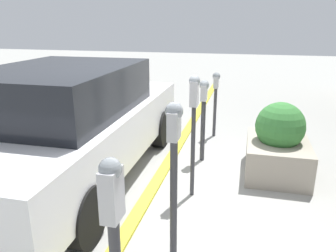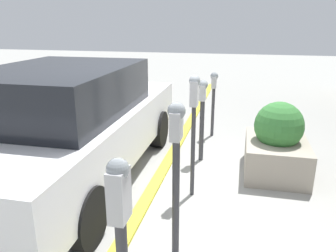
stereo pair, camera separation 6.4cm
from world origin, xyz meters
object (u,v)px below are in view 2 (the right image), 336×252
at_px(parking_meter_fourth, 202,107).
at_px(parking_meter_nearest, 122,247).
at_px(planter_box, 277,145).
at_px(parking_meter_farthest, 214,91).
at_px(parking_meter_second, 176,154).
at_px(parked_car_front, 68,122).
at_px(parking_meter_middle, 194,112).

bearing_deg(parking_meter_fourth, parking_meter_nearest, -179.96).
distance_m(parking_meter_nearest, parking_meter_fourth, 3.56).
bearing_deg(planter_box, parking_meter_farthest, 36.18).
relative_size(parking_meter_second, parking_meter_fourth, 1.16).
relative_size(parking_meter_fourth, parked_car_front, 0.28).
bearing_deg(parking_meter_farthest, parking_meter_nearest, 179.32).
bearing_deg(parking_meter_middle, parking_meter_nearest, 179.21).
bearing_deg(parking_meter_nearest, planter_box, -18.94).
bearing_deg(parking_meter_fourth, parking_meter_farthest, -2.72).
bearing_deg(parking_meter_middle, parked_car_front, 85.79).
xyz_separation_m(parking_meter_nearest, parked_car_front, (2.53, 1.76, -0.16)).
bearing_deg(parking_meter_fourth, planter_box, -101.57).
xyz_separation_m(parking_meter_second, parking_meter_middle, (1.20, 0.03, 0.07)).
height_order(parking_meter_fourth, planter_box, parking_meter_fourth).
distance_m(parking_meter_nearest, parking_meter_second, 1.20).
height_order(parking_meter_middle, parked_car_front, parked_car_front).
xyz_separation_m(parking_meter_nearest, parking_meter_farthest, (4.80, -0.06, -0.08)).
height_order(parking_meter_second, parking_meter_fourth, parking_meter_second).
relative_size(parking_meter_nearest, planter_box, 1.30).
bearing_deg(parking_meter_nearest, parking_meter_farthest, -0.68).
bearing_deg(parked_car_front, parking_meter_fourth, -60.07).
height_order(parking_meter_middle, planter_box, parking_meter_middle).
bearing_deg(planter_box, parking_meter_nearest, 161.06).
distance_m(parking_meter_fourth, parked_car_front, 2.03).
height_order(parking_meter_second, parking_meter_farthest, parking_meter_second).
height_order(parking_meter_farthest, parked_car_front, parked_car_front).
height_order(parking_meter_nearest, planter_box, parking_meter_nearest).
height_order(parking_meter_middle, parking_meter_farthest, parking_meter_middle).
height_order(parking_meter_nearest, parking_meter_fourth, parking_meter_nearest).
xyz_separation_m(parking_meter_middle, parked_car_front, (0.13, 1.79, -0.30)).
xyz_separation_m(parking_meter_farthest, parked_car_front, (-2.27, 1.81, -0.08)).
height_order(parking_meter_nearest, parked_car_front, parked_car_front).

